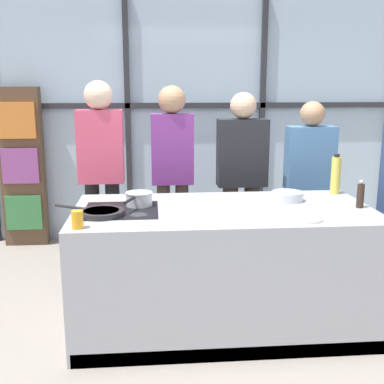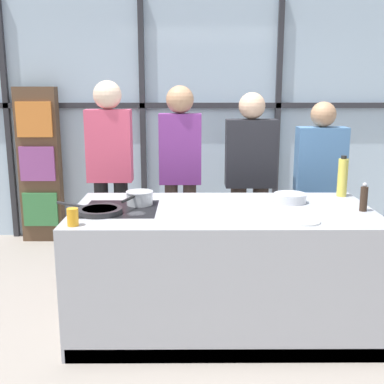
{
  "view_description": "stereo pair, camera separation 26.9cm",
  "coord_description": "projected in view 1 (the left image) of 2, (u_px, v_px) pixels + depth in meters",
  "views": [
    {
      "loc": [
        -0.51,
        -3.31,
        1.78
      ],
      "look_at": [
        -0.22,
        0.1,
        1.01
      ],
      "focal_mm": 45.0,
      "sensor_mm": 36.0,
      "label": 1
    },
    {
      "loc": [
        -0.24,
        -3.32,
        1.78
      ],
      "look_at": [
        -0.22,
        0.1,
        1.01
      ],
      "focal_mm": 45.0,
      "sensor_mm": 36.0,
      "label": 2
    }
  ],
  "objects": [
    {
      "name": "spectator_far_left",
      "position": [
        101.0,
        166.0,
        4.33
      ],
      "size": [
        0.41,
        0.25,
        1.81
      ],
      "rotation": [
        0.0,
        0.0,
        3.14
      ],
      "color": "black",
      "rests_on": "ground_plane"
    },
    {
      "name": "white_plate",
      "position": [
        306.0,
        219.0,
        3.16
      ],
      "size": [
        0.23,
        0.23,
        0.01
      ],
      "primitive_type": "cylinder",
      "color": "white",
      "rests_on": "demo_island"
    },
    {
      "name": "saucepan",
      "position": [
        139.0,
        198.0,
        3.51
      ],
      "size": [
        0.2,
        0.36,
        0.1
      ],
      "color": "silver",
      "rests_on": "demo_island"
    },
    {
      "name": "oil_bottle",
      "position": [
        336.0,
        175.0,
        3.88
      ],
      "size": [
        0.08,
        0.08,
        0.32
      ],
      "color": "#E0CC4C",
      "rests_on": "demo_island"
    },
    {
      "name": "bookshelf",
      "position": [
        22.0,
        168.0,
        5.29
      ],
      "size": [
        0.46,
        0.19,
        1.75
      ],
      "color": "brown",
      "rests_on": "ground_plane"
    },
    {
      "name": "ground_plane",
      "position": [
        222.0,
        323.0,
        3.65
      ],
      "size": [
        18.0,
        18.0,
        0.0
      ],
      "primitive_type": "plane",
      "color": "gray"
    },
    {
      "name": "juice_glass_near",
      "position": [
        77.0,
        220.0,
        2.95
      ],
      "size": [
        0.07,
        0.07,
        0.11
      ],
      "primitive_type": "cylinder",
      "color": "orange",
      "rests_on": "demo_island"
    },
    {
      "name": "spectator_center_left",
      "position": [
        172.0,
        167.0,
        4.38
      ],
      "size": [
        0.38,
        0.25,
        1.77
      ],
      "rotation": [
        0.0,
        0.0,
        3.14
      ],
      "color": "#47382D",
      "rests_on": "ground_plane"
    },
    {
      "name": "spectator_far_right",
      "position": [
        309.0,
        178.0,
        4.52
      ],
      "size": [
        0.45,
        0.23,
        1.62
      ],
      "rotation": [
        0.0,
        0.0,
        3.14
      ],
      "color": "black",
      "rests_on": "ground_plane"
    },
    {
      "name": "pepper_grinder",
      "position": [
        360.0,
        195.0,
        3.45
      ],
      "size": [
        0.05,
        0.05,
        0.2
      ],
      "color": "#332319",
      "rests_on": "demo_island"
    },
    {
      "name": "demo_island",
      "position": [
        222.0,
        267.0,
        3.55
      ],
      "size": [
        2.14,
        1.04,
        0.91
      ],
      "color": "#A8AAB2",
      "rests_on": "ground_plane"
    },
    {
      "name": "mixing_bowl",
      "position": [
        287.0,
        196.0,
        3.66
      ],
      "size": [
        0.24,
        0.24,
        0.07
      ],
      "color": "silver",
      "rests_on": "demo_island"
    },
    {
      "name": "back_window_wall",
      "position": [
        195.0,
        117.0,
        5.52
      ],
      "size": [
        6.4,
        0.1,
        2.8
      ],
      "color": "silver",
      "rests_on": "ground_plane"
    },
    {
      "name": "spectator_center_right",
      "position": [
        242.0,
        174.0,
        4.45
      ],
      "size": [
        0.46,
        0.24,
        1.71
      ],
      "rotation": [
        0.0,
        0.0,
        3.14
      ],
      "color": "#47382D",
      "rests_on": "ground_plane"
    },
    {
      "name": "frying_pan",
      "position": [
        100.0,
        212.0,
        3.26
      ],
      "size": [
        0.5,
        0.37,
        0.04
      ],
      "color": "#232326",
      "rests_on": "demo_island"
    }
  ]
}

